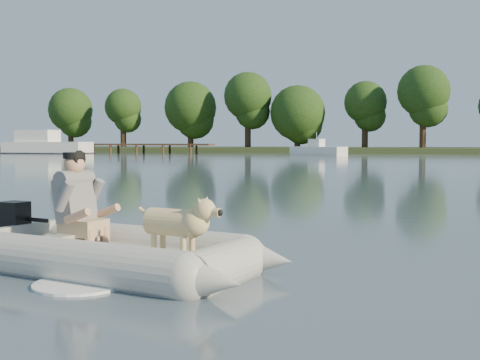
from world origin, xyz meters
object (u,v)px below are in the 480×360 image
(dog, at_px, (173,227))
(motorboat, at_px, (318,144))
(man, at_px, (76,197))
(dock, at_px, (131,149))
(cabin_cruiser, at_px, (47,142))
(dinghy, at_px, (121,217))

(dog, distance_m, motorboat, 49.53)
(man, distance_m, motorboat, 49.13)
(dock, distance_m, cabin_cruiser, 8.59)
(dog, bearing_deg, motorboat, 109.16)
(dinghy, height_order, dog, dinghy)
(dog, bearing_deg, dinghy, -175.43)
(motorboat, bearing_deg, dinghy, -59.76)
(dinghy, height_order, cabin_cruiser, cabin_cruiser)
(dinghy, height_order, man, man)
(dinghy, bearing_deg, dog, 4.57)
(motorboat, bearing_deg, dog, -59.08)
(dock, bearing_deg, dinghy, -63.95)
(dog, height_order, motorboat, motorboat)
(dinghy, relative_size, cabin_cruiser, 0.48)
(dock, bearing_deg, motorboat, -9.79)
(dock, bearing_deg, dog, -63.46)
(dinghy, distance_m, man, 0.68)
(cabin_cruiser, xyz_separation_m, motorboat, (28.08, 0.29, -0.22))
(motorboat, bearing_deg, cabin_cruiser, -155.34)
(cabin_cruiser, relative_size, motorboat, 1.79)
(dock, height_order, cabin_cruiser, cabin_cruiser)
(man, xyz_separation_m, dog, (1.23, -0.27, -0.24))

